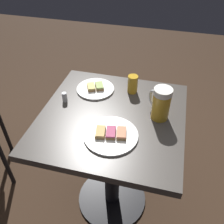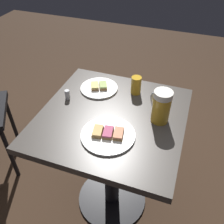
# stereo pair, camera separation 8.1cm
# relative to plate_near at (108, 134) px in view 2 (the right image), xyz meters

# --- Properties ---
(ground_plane) EXTENTS (6.00, 6.00, 0.00)m
(ground_plane) POSITION_rel_plate_near_xyz_m (0.03, -0.13, -0.74)
(ground_plane) COLOR #382619
(cafe_table) EXTENTS (0.68, 0.68, 0.73)m
(cafe_table) POSITION_rel_plate_near_xyz_m (0.03, -0.13, -0.19)
(cafe_table) COLOR black
(cafe_table) RESTS_ON ground_plane
(plate_near) EXTENTS (0.24, 0.24, 0.03)m
(plate_near) POSITION_rel_plate_near_xyz_m (0.00, 0.00, 0.00)
(plate_near) COLOR white
(plate_near) RESTS_ON cafe_table
(plate_far) EXTENTS (0.20, 0.20, 0.03)m
(plate_far) POSITION_rel_plate_near_xyz_m (0.17, -0.32, -0.00)
(plate_far) COLOR white
(plate_far) RESTS_ON cafe_table
(beer_mug) EXTENTS (0.11, 0.12, 0.16)m
(beer_mug) POSITION_rel_plate_near_xyz_m (-0.19, -0.18, 0.07)
(beer_mug) COLOR gold
(beer_mug) RESTS_ON cafe_table
(beer_glass_small) EXTENTS (0.05, 0.05, 0.10)m
(beer_glass_small) POSITION_rel_plate_near_xyz_m (-0.03, -0.35, 0.04)
(beer_glass_small) COLOR gold
(beer_glass_small) RESTS_ON cafe_table
(salt_shaker) EXTENTS (0.02, 0.02, 0.05)m
(salt_shaker) POSITION_rel_plate_near_xyz_m (0.29, -0.18, 0.02)
(salt_shaker) COLOR silver
(salt_shaker) RESTS_ON cafe_table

